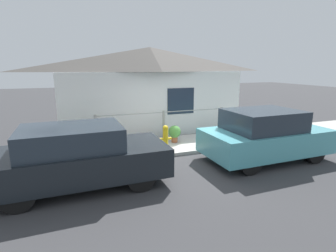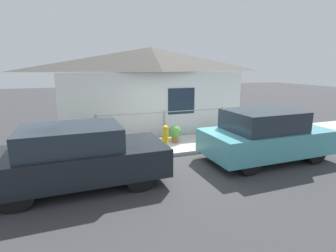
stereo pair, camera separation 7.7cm
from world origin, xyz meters
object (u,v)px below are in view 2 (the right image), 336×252
Objects in this scene: fire_hydrant at (166,137)px; car_left at (78,156)px; potted_plant_near_hydrant at (175,133)px; car_right at (265,136)px; potted_plant_by_fence at (81,137)px.

car_left is at bearing -150.27° from fire_hydrant.
car_left reaches higher than potted_plant_near_hydrant.
car_right is 5.60m from potted_plant_by_fence.
potted_plant_by_fence is (-2.49, 1.01, -0.03)m from fire_hydrant.
fire_hydrant is 1.19× the size of potted_plant_by_fence.
fire_hydrant is (2.61, 1.49, -0.18)m from car_left.
car_right reaches higher than car_left.
car_right is at bearing -0.93° from car_left.
car_left is at bearing -145.13° from potted_plant_near_hydrant.
car_right reaches higher than potted_plant_by_fence.
car_left reaches higher than potted_plant_by_fence.
fire_hydrant is at bearing -128.80° from potted_plant_near_hydrant.
car_left is 5.12m from car_right.
car_left is at bearing -92.78° from potted_plant_by_fence.
potted_plant_near_hydrant is (-1.92, 2.23, -0.28)m from car_right.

